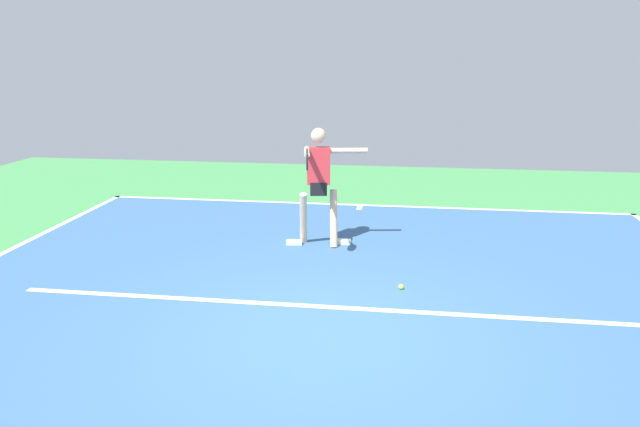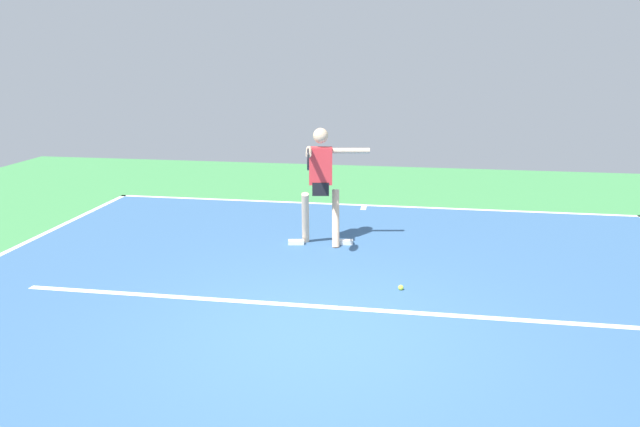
{
  "view_description": "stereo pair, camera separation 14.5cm",
  "coord_description": "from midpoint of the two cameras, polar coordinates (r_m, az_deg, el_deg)",
  "views": [
    {
      "loc": [
        -0.73,
        5.42,
        2.8
      ],
      "look_at": [
        0.23,
        -1.48,
        0.9
      ],
      "focal_mm": 32.68,
      "sensor_mm": 36.0,
      "label": 1
    },
    {
      "loc": [
        -0.88,
        5.4,
        2.8
      ],
      "look_at": [
        0.23,
        -1.48,
        0.9
      ],
      "focal_mm": 32.68,
      "sensor_mm": 36.0,
      "label": 2
    }
  ],
  "objects": [
    {
      "name": "tennis_ball_far_corner",
      "position": [
        7.31,
        7.38,
        -7.15
      ],
      "size": [
        0.07,
        0.07,
        0.07
      ],
      "primitive_type": "sphere",
      "color": "#C6E53D",
      "rests_on": "ground_plane"
    },
    {
      "name": "court_surface",
      "position": [
        6.14,
        -0.48,
        -11.85
      ],
      "size": [
        10.05,
        11.04,
        0.0
      ],
      "primitive_type": "cube",
      "color": "#38608E",
      "rests_on": "ground_plane"
    },
    {
      "name": "ground_plane",
      "position": [
        6.15,
        -0.48,
        -11.87
      ],
      "size": [
        19.24,
        19.24,
        0.0
      ],
      "primitive_type": "plane",
      "color": "#428E4C"
    },
    {
      "name": "court_line_service",
      "position": [
        6.77,
        0.41,
        -9.15
      ],
      "size": [
        7.54,
        0.1,
        0.01
      ],
      "primitive_type": "cube",
      "color": "white",
      "rests_on": "ground_plane"
    },
    {
      "name": "court_line_centre_mark",
      "position": [
        11.07,
        3.52,
        0.59
      ],
      "size": [
        0.1,
        0.3,
        0.01
      ],
      "primitive_type": "cube",
      "color": "white",
      "rests_on": "ground_plane"
    },
    {
      "name": "tennis_player",
      "position": [
        8.62,
        -0.59,
        3.39
      ],
      "size": [
        1.21,
        1.31,
        1.8
      ],
      "rotation": [
        0.0,
        0.0,
        0.16
      ],
      "color": "beige",
      "rests_on": "ground_plane"
    },
    {
      "name": "court_line_baseline_near",
      "position": [
        11.26,
        3.6,
        0.84
      ],
      "size": [
        10.05,
        0.1,
        0.01
      ],
      "primitive_type": "cube",
      "color": "white",
      "rests_on": "ground_plane"
    }
  ]
}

